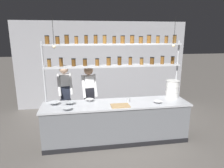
% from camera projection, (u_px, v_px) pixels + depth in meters
% --- Properties ---
extents(ground_plane, '(40.00, 40.00, 0.00)m').
position_uv_depth(ground_plane, '(116.00, 140.00, 4.73)').
color(ground_plane, '#5B5651').
extents(back_wall, '(5.72, 0.12, 2.86)m').
position_uv_depth(back_wall, '(103.00, 65.00, 6.78)').
color(back_wall, '#939399').
rests_on(back_wall, ground_plane).
extents(prep_counter, '(3.32, 0.76, 0.92)m').
position_uv_depth(prep_counter, '(116.00, 122.00, 4.62)').
color(prep_counter, slate).
rests_on(prep_counter, ground_plane).
extents(spice_shelf_unit, '(3.20, 0.28, 2.43)m').
position_uv_depth(spice_shelf_unit, '(114.00, 56.00, 4.58)').
color(spice_shelf_unit, '#B7BABF').
rests_on(spice_shelf_unit, ground_plane).
extents(chef_left, '(0.40, 0.33, 1.71)m').
position_uv_depth(chef_left, '(65.00, 93.00, 5.07)').
color(chef_left, black).
rests_on(chef_left, ground_plane).
extents(chef_center, '(0.40, 0.33, 1.70)m').
position_uv_depth(chef_center, '(89.00, 95.00, 4.94)').
color(chef_center, black).
rests_on(chef_center, ground_plane).
extents(container_stack, '(0.32, 0.32, 0.42)m').
position_uv_depth(container_stack, '(172.00, 89.00, 4.91)').
color(container_stack, white).
rests_on(container_stack, prep_counter).
extents(cutting_board, '(0.40, 0.26, 0.02)m').
position_uv_depth(cutting_board, '(120.00, 106.00, 4.32)').
color(cutting_board, '#A88456').
rests_on(cutting_board, prep_counter).
extents(prep_bowl_near_left, '(0.24, 0.24, 0.07)m').
position_uv_depth(prep_bowl_near_left, '(54.00, 103.00, 4.40)').
color(prep_bowl_near_left, silver).
rests_on(prep_bowl_near_left, prep_counter).
extents(prep_bowl_center_front, '(0.20, 0.20, 0.05)m').
position_uv_depth(prep_bowl_center_front, '(158.00, 102.00, 4.50)').
color(prep_bowl_center_front, white).
rests_on(prep_bowl_center_front, prep_counter).
extents(prep_bowl_center_back, '(0.21, 0.21, 0.06)m').
position_uv_depth(prep_bowl_center_back, '(67.00, 109.00, 4.08)').
color(prep_bowl_center_back, silver).
rests_on(prep_bowl_center_back, prep_counter).
extents(prep_bowl_near_right, '(0.22, 0.22, 0.06)m').
position_uv_depth(prep_bowl_near_right, '(70.00, 103.00, 4.42)').
color(prep_bowl_near_right, '#B2B7BC').
rests_on(prep_bowl_near_right, prep_counter).
extents(prep_bowl_far_left, '(0.20, 0.20, 0.05)m').
position_uv_depth(prep_bowl_far_left, '(90.00, 100.00, 4.64)').
color(prep_bowl_far_left, white).
rests_on(prep_bowl_far_left, prep_counter).
extents(serving_cup_front, '(0.07, 0.07, 0.10)m').
position_uv_depth(serving_cup_front, '(128.00, 100.00, 4.57)').
color(serving_cup_front, '#B2B7BC').
rests_on(serving_cup_front, prep_counter).
extents(pendant_light_row, '(2.63, 0.07, 0.65)m').
position_uv_depth(pendant_light_row, '(117.00, 45.00, 4.20)').
color(pendant_light_row, black).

